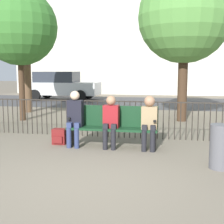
% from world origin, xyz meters
% --- Properties ---
extents(ground_plane, '(80.00, 80.00, 0.00)m').
position_xyz_m(ground_plane, '(0.00, 0.00, 0.00)').
color(ground_plane, '#706656').
extents(park_bench, '(2.02, 0.45, 0.92)m').
position_xyz_m(park_bench, '(0.00, 2.29, 0.50)').
color(park_bench, '#14381E').
rests_on(park_bench, ground).
extents(seated_person_0, '(0.34, 0.39, 1.26)m').
position_xyz_m(seated_person_0, '(-0.84, 2.16, 0.70)').
color(seated_person_0, navy).
rests_on(seated_person_0, ground).
extents(seated_person_1, '(0.34, 0.39, 1.16)m').
position_xyz_m(seated_person_1, '(-0.02, 2.16, 0.66)').
color(seated_person_1, black).
rests_on(seated_person_1, ground).
extents(seated_person_2, '(0.34, 0.39, 1.17)m').
position_xyz_m(seated_person_2, '(0.83, 2.16, 0.67)').
color(seated_person_2, black).
rests_on(seated_person_2, ground).
extents(backpack, '(0.31, 0.26, 0.36)m').
position_xyz_m(backpack, '(-1.27, 2.29, 0.18)').
color(backpack, maroon).
rests_on(backpack, ground).
extents(fence_railing, '(9.01, 0.03, 0.95)m').
position_xyz_m(fence_railing, '(-0.02, 3.26, 0.56)').
color(fence_railing, '#2D2823').
rests_on(fence_railing, ground).
extents(tree_0, '(2.22, 2.22, 4.74)m').
position_xyz_m(tree_0, '(-4.49, 7.35, 3.57)').
color(tree_0, brown).
rests_on(tree_0, ground).
extents(tree_1, '(2.52, 2.52, 4.39)m').
position_xyz_m(tree_1, '(-3.73, 5.35, 3.11)').
color(tree_1, '#422D1E').
rests_on(tree_1, ground).
extents(tree_2, '(2.25, 2.25, 4.76)m').
position_xyz_m(tree_2, '(1.69, 7.89, 3.59)').
color(tree_2, brown).
rests_on(tree_2, ground).
extents(tree_3, '(3.04, 3.04, 4.97)m').
position_xyz_m(tree_3, '(1.64, 6.21, 3.43)').
color(tree_3, '#422D1E').
rests_on(tree_3, ground).
extents(street_surface, '(24.00, 6.00, 0.01)m').
position_xyz_m(street_surface, '(0.00, 12.00, 0.00)').
color(street_surface, '#3D3D3F').
rests_on(street_surface, ground).
extents(parked_car_0, '(4.20, 1.94, 1.62)m').
position_xyz_m(parked_car_0, '(-4.94, 12.51, 0.84)').
color(parked_car_0, silver).
rests_on(parked_car_0, ground).
extents(trash_bin, '(0.40, 0.40, 0.78)m').
position_xyz_m(trash_bin, '(2.16, 1.09, 0.39)').
color(trash_bin, '#56565B').
rests_on(trash_bin, ground).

